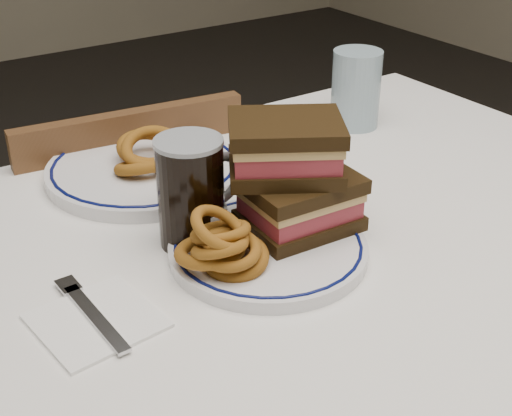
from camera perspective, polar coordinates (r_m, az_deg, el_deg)
dining_table at (r=0.92m, az=0.54°, el=-9.44°), size 1.27×0.87×0.75m
chair_far at (r=1.40m, az=-10.18°, el=-5.37°), size 0.42×0.42×0.81m
main_plate at (r=0.86m, az=0.97°, el=-3.25°), size 0.24×0.24×0.02m
reuben_sandwich at (r=0.86m, az=2.96°, el=2.66°), size 0.17×0.16×0.14m
onion_rings_main at (r=0.80m, az=-2.70°, el=-3.07°), size 0.11×0.10×0.09m
ketchup_ramekin at (r=0.87m, az=-4.33°, el=-0.78°), size 0.06×0.06×0.04m
beer_mug at (r=0.86m, az=-5.09°, el=1.38°), size 0.12×0.08×0.14m
water_glass at (r=1.23m, az=8.00°, el=9.41°), size 0.08×0.08×0.13m
far_plate at (r=1.06m, az=-8.92°, el=3.09°), size 0.29×0.29×0.02m
onion_rings_far at (r=1.04m, az=-8.63°, el=4.35°), size 0.11×0.12×0.07m
napkin_fork at (r=0.78m, az=-12.76°, el=-8.65°), size 0.13×0.16×0.01m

